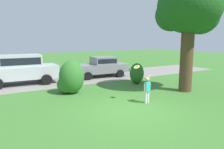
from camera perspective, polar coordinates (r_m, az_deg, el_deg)
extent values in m
plane|color=#3D752D|center=(8.76, 5.05, -9.79)|extent=(80.00, 80.00, 0.00)
cube|color=gray|center=(15.51, -12.40, -1.45)|extent=(28.00, 4.40, 0.02)
cylinder|color=#513823|center=(12.40, 19.47, 3.94)|extent=(0.70, 0.70, 3.62)
ellipsoid|color=#1E511C|center=(12.47, 20.21, 16.99)|extent=(3.41, 3.41, 2.89)
ellipsoid|color=#1E511C|center=(13.16, 22.72, 14.55)|extent=(2.12, 2.12, 2.12)
ellipsoid|color=#1E511C|center=(12.59, 15.73, 15.18)|extent=(1.78, 1.78, 1.78)
ellipsoid|color=#33702B|center=(11.51, -10.82, -0.67)|extent=(1.35, 1.30, 1.79)
ellipsoid|color=#33702B|center=(11.68, -12.09, -2.65)|extent=(1.06, 1.06, 0.95)
ellipsoid|color=#286023|center=(14.01, 6.70, 0.31)|extent=(0.95, 0.91, 1.35)
cube|color=gray|center=(16.41, -3.38, 1.71)|extent=(4.36, 2.23, 0.64)
cube|color=gray|center=(16.46, -2.39, 3.85)|extent=(1.83, 1.77, 0.56)
cube|color=black|center=(16.46, -2.39, 3.85)|extent=(1.69, 1.78, 0.34)
cylinder|color=black|center=(15.13, -6.53, -0.44)|extent=(0.62, 0.28, 0.60)
cylinder|color=black|center=(16.90, -8.68, 0.54)|extent=(0.62, 0.28, 0.60)
cylinder|color=black|center=(16.18, 2.18, 0.25)|extent=(0.62, 0.28, 0.60)
cylinder|color=black|center=(17.84, -0.68, 1.11)|extent=(0.62, 0.28, 0.60)
cube|color=black|center=(15.74, -10.57, 0.65)|extent=(0.29, 1.75, 0.20)
cube|color=black|center=(17.36, 3.15, 1.61)|extent=(0.29, 1.75, 0.20)
cube|color=silver|center=(14.79, -23.36, 0.57)|extent=(4.60, 2.10, 0.80)
cube|color=silver|center=(14.70, -23.55, 3.50)|extent=(2.57, 1.76, 0.72)
cube|color=black|center=(14.70, -23.55, 3.50)|extent=(2.37, 1.77, 0.43)
cylinder|color=black|center=(14.13, -17.25, -1.36)|extent=(0.69, 0.26, 0.68)
cylinder|color=black|center=(15.95, -18.57, -0.23)|extent=(0.69, 0.26, 0.68)
cube|color=black|center=(15.17, -14.68, 0.48)|extent=(0.22, 1.75, 0.20)
cylinder|color=white|center=(9.79, 9.13, -6.12)|extent=(0.10, 0.10, 0.55)
cylinder|color=white|center=(9.88, 9.73, -5.99)|extent=(0.10, 0.10, 0.55)
cube|color=#33B2B2|center=(9.72, 9.51, -3.24)|extent=(0.27, 0.17, 0.44)
sphere|color=tan|center=(9.65, 9.56, -1.27)|extent=(0.20, 0.20, 0.20)
cylinder|color=tan|center=(9.80, 10.04, -1.24)|extent=(0.20, 0.24, 0.39)
cylinder|color=tan|center=(9.62, 8.80, -3.65)|extent=(0.07, 0.07, 0.36)
cylinder|color=yellow|center=(9.86, 6.71, 2.05)|extent=(0.28, 0.28, 0.18)
cylinder|color=#337FDB|center=(9.86, 6.71, 2.07)|extent=(0.16, 0.16, 0.11)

